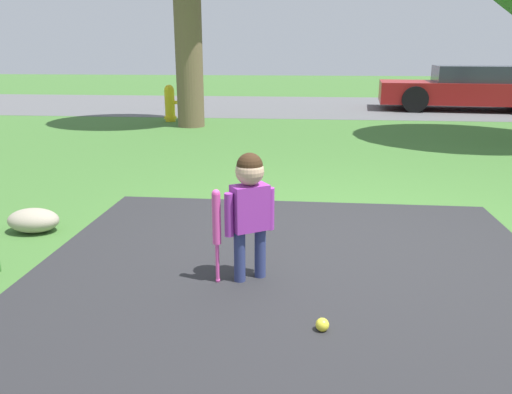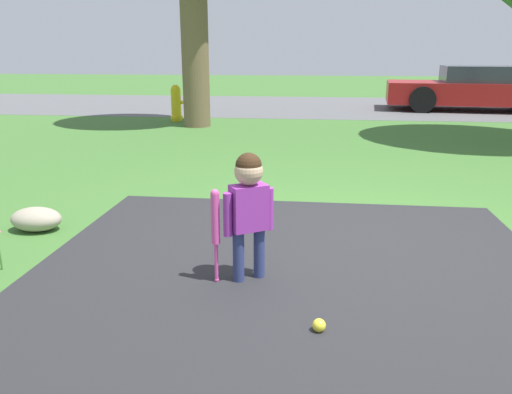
{
  "view_description": "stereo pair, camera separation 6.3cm",
  "coord_description": "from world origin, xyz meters",
  "views": [
    {
      "loc": [
        -0.42,
        -4.0,
        1.5
      ],
      "look_at": [
        -0.78,
        -0.48,
        0.47
      ],
      "focal_mm": 35.0,
      "sensor_mm": 36.0,
      "label": 1
    },
    {
      "loc": [
        -0.35,
        -3.99,
        1.5
      ],
      "look_at": [
        -0.78,
        -0.48,
        0.47
      ],
      "focal_mm": 35.0,
      "sensor_mm": 36.0,
      "label": 2
    }
  ],
  "objects": [
    {
      "name": "fire_hydrant",
      "position": [
        -3.48,
        7.0,
        0.4
      ],
      "size": [
        0.31,
        0.28,
        0.81
      ],
      "color": "yellow",
      "rests_on": "ground"
    },
    {
      "name": "edging_rock",
      "position": [
        -2.75,
        -0.13,
        0.1
      ],
      "size": [
        0.45,
        0.31,
        0.21
      ],
      "color": "#9E937F",
      "rests_on": "ground"
    },
    {
      "name": "sports_ball",
      "position": [
        -0.3,
        -1.5,
        0.04
      ],
      "size": [
        0.08,
        0.08,
        0.08
      ],
      "color": "yellow",
      "rests_on": "ground"
    },
    {
      "name": "street_strip",
      "position": [
        0.0,
        10.65,
        0.0
      ],
      "size": [
        40.0,
        6.0,
        0.01
      ],
      "color": "#59595B",
      "rests_on": "ground"
    },
    {
      "name": "baseball_bat",
      "position": [
        -0.99,
        -0.95,
        0.42
      ],
      "size": [
        0.06,
        0.06,
        0.65
      ],
      "color": "#E54CA5",
      "rests_on": "ground"
    },
    {
      "name": "parked_car",
      "position": [
        3.85,
        10.03,
        0.56
      ],
      "size": [
        4.66,
        2.29,
        1.15
      ],
      "rotation": [
        0.0,
        0.0,
        3.04
      ],
      "color": "maroon",
      "rests_on": "ground"
    },
    {
      "name": "child",
      "position": [
        -0.78,
        -0.88,
        0.57
      ],
      "size": [
        0.31,
        0.24,
        0.88
      ],
      "rotation": [
        0.0,
        0.0,
        0.56
      ],
      "color": "navy",
      "rests_on": "ground"
    },
    {
      "name": "ground_plane",
      "position": [
        0.0,
        0.0,
        0.0
      ],
      "size": [
        60.0,
        60.0,
        0.0
      ],
      "primitive_type": "plane",
      "color": "#3D6B2D"
    }
  ]
}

